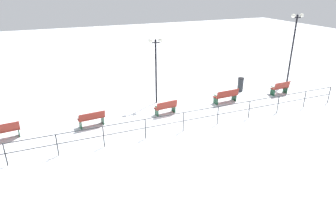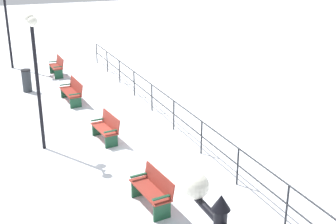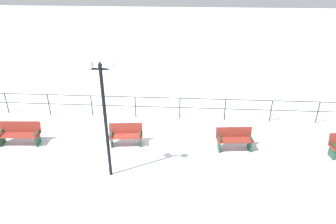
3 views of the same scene
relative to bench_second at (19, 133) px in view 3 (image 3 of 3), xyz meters
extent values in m
plane|color=white|center=(0.00, 4.35, -0.47)|extent=(80.00, 80.00, 0.00)
cube|color=maroon|center=(0.08, 0.01, -0.03)|extent=(0.61, 1.71, 0.04)
cube|color=maroon|center=(-0.17, -0.01, 0.22)|extent=(0.21, 1.69, 0.45)
cube|color=#19472D|center=(0.13, -0.73, -0.25)|extent=(0.46, 0.08, 0.45)
cube|color=#19472D|center=(0.04, 0.74, -0.25)|extent=(0.46, 0.08, 0.45)
cube|color=#19472D|center=(0.06, 0.75, 0.09)|extent=(0.46, 0.10, 0.04)
cube|color=maroon|center=(-0.14, 4.35, -0.04)|extent=(0.62, 1.40, 0.04)
cube|color=maroon|center=(-0.38, 4.33, 0.20)|extent=(0.26, 1.36, 0.43)
cube|color=#19472D|center=(-0.07, 3.78, -0.26)|extent=(0.43, 0.10, 0.43)
cube|color=#19472D|center=(-0.20, 4.93, -0.26)|extent=(0.43, 0.10, 0.43)
cube|color=#19472D|center=(-0.05, 3.78, 0.08)|extent=(0.43, 0.12, 0.04)
cube|color=#19472D|center=(-0.18, 4.93, 0.08)|extent=(0.43, 0.12, 0.04)
cube|color=maroon|center=(-0.08, 8.70, 0.00)|extent=(0.63, 1.47, 0.04)
cube|color=maroon|center=(-0.33, 8.68, 0.22)|extent=(0.24, 1.43, 0.40)
cube|color=#19472D|center=(-0.02, 8.09, -0.24)|extent=(0.44, 0.09, 0.47)
cube|color=#19472D|center=(-0.14, 9.31, -0.24)|extent=(0.44, 0.09, 0.47)
cube|color=#19472D|center=(0.00, 8.10, 0.12)|extent=(0.45, 0.11, 0.04)
cube|color=#19472D|center=(-0.12, 9.32, 0.12)|extent=(0.45, 0.11, 0.04)
cube|color=#19472D|center=(0.20, 12.36, -0.25)|extent=(0.43, 0.10, 0.44)
cube|color=#19472D|center=(0.22, 12.36, 0.09)|extent=(0.43, 0.12, 0.04)
cylinder|color=black|center=(1.79, 4.17, 1.54)|extent=(0.11, 0.11, 4.02)
cylinder|color=black|center=(1.79, 4.17, 3.43)|extent=(0.07, 0.66, 0.07)
sphere|color=white|center=(1.79, 3.84, 3.56)|extent=(0.29, 0.29, 0.29)
sphere|color=white|center=(1.79, 4.50, 3.56)|extent=(0.29, 0.29, 0.29)
cone|color=black|center=(1.79, 4.17, 3.61)|extent=(0.15, 0.15, 0.12)
cylinder|color=#26282D|center=(-2.62, -1.96, 0.06)|extent=(0.05, 0.05, 1.06)
cylinder|color=#26282D|center=(-2.62, 0.14, 0.06)|extent=(0.05, 0.05, 1.06)
cylinder|color=#26282D|center=(-2.62, 2.25, 0.06)|extent=(0.05, 0.05, 1.06)
cylinder|color=#26282D|center=(-2.62, 4.35, 0.06)|extent=(0.05, 0.05, 1.06)
cylinder|color=#26282D|center=(-2.62, 6.46, 0.06)|extent=(0.05, 0.05, 1.06)
cylinder|color=#26282D|center=(-2.62, 8.57, 0.06)|extent=(0.05, 0.05, 1.06)
cylinder|color=#26282D|center=(-2.62, 10.67, 0.06)|extent=(0.05, 0.05, 1.06)
cylinder|color=#26282D|center=(-2.62, 12.78, 0.06)|extent=(0.05, 0.05, 1.06)
cylinder|color=#26282D|center=(-2.62, 4.35, 0.59)|extent=(0.04, 21.05, 0.04)
cylinder|color=#26282D|center=(-2.62, 4.35, 0.11)|extent=(0.04, 21.05, 0.04)
camera|label=1|loc=(-15.68, 10.81, 6.87)|focal=32.68mm
camera|label=2|loc=(3.25, 17.64, 5.52)|focal=47.93mm
camera|label=3|loc=(10.48, 6.78, 6.40)|focal=33.12mm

